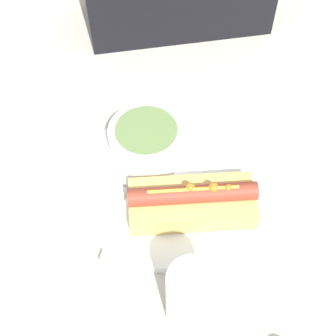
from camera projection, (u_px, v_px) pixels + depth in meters
The scene contains 6 objects.
ground_plane at pixel (168, 186), 0.71m from camera, with size 4.00×4.00×0.00m, color #BCB7AD.
dinner_plate at pixel (168, 183), 0.70m from camera, with size 0.28×0.28×0.02m.
hot_dog at pixel (192, 201), 0.65m from camera, with size 0.18×0.09×0.06m.
soup_bowl at pixel (147, 140), 0.70m from camera, with size 0.11×0.11×0.06m.
spoon at pixel (125, 187), 0.68m from camera, with size 0.08×0.16×0.01m.
drinking_glass at pixel (191, 298), 0.55m from camera, with size 0.06×0.06×0.12m.
Camera 1 is at (-0.07, -0.38, 0.60)m, focal length 50.00 mm.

